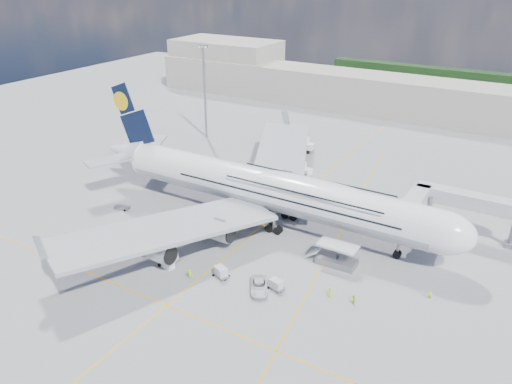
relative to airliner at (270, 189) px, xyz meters
The scene contains 31 objects.
ground 12.13m from the airliner, 91.49° to the right, with size 300.00×300.00×0.00m, color gray.
taxi_line_main 12.13m from the airliner, 91.49° to the right, with size 0.25×220.00×0.01m, color #DC9C0B.
taxi_line_cross 30.78m from the airliner, 90.50° to the right, with size 120.00×0.25×0.01m, color #DC9C0B.
taxi_line_diag 15.36m from the airliner, ahead, with size 0.25×100.00×0.01m, color #DC9C0B.
airliner is the anchor object (origin of this frame).
jet_bridge 31.50m from the airliner, 20.31° to the left, with size 18.80×12.10×8.50m.
cargo_loader 18.87m from the airliner, 23.23° to the right, with size 8.53×3.20×3.67m.
light_mast 53.72m from the airliner, 139.00° to the left, with size 3.00×0.70×25.50m.
terminal 85.00m from the airliner, 90.18° to the left, with size 180.00×16.00×12.00m, color #B2AD9E.
hangar 114.20m from the airliner, 127.98° to the left, with size 40.00×22.00×18.00m, color #B2AD9E.
dolly_row_a 17.81m from the airliner, 138.82° to the right, with size 3.03×2.00×1.78m.
dolly_row_b 23.77m from the airliner, 143.88° to the right, with size 3.46×1.97×0.49m.
dolly_row_c 22.45m from the airliner, 109.59° to the right, with size 2.76×1.52×1.72m.
dolly_back 30.88m from the airliner, 159.77° to the right, with size 3.43×2.43×0.45m.
dolly_nose_far 20.93m from the airliner, 83.12° to the right, with size 3.14×2.46×1.76m.
dolly_nose_near 22.47m from the airliner, 57.85° to the right, with size 2.87×1.98×1.65m.
baggage_tug 23.99m from the airliner, 107.18° to the right, with size 3.04×1.81×1.78m.
catering_truck_inner 23.62m from the airliner, 103.00° to the left, with size 6.39×2.86×3.72m.
catering_truck_outer 40.42m from the airliner, 107.24° to the left, with size 6.54×3.00×3.79m.
service_van 22.89m from the airliner, 64.69° to the right, with size 2.54×5.52×1.53m, color silver.
crew_nose 34.00m from the airliner, 15.44° to the right, with size 0.56×0.37×1.54m, color #96DD17.
crew_loader 28.52m from the airliner, 34.59° to the right, with size 0.80×0.62×1.65m, color #B0FF1A.
crew_wing 23.83m from the airliner, 108.10° to the right, with size 1.16×0.48×1.98m, color #D4EB18.
crew_van 25.65m from the airliner, 39.46° to the right, with size 0.80×0.52×1.64m, color #B5FC1A.
crew_tug 23.77m from the airliner, 93.66° to the right, with size 1.17×0.67×1.81m, color #A6F319.
cone_nose 34.24m from the airliner, 12.91° to the left, with size 0.39×0.39×0.49m.
cone_wing_left_inner 14.69m from the airliner, 126.18° to the left, with size 0.39×0.39×0.49m.
cone_wing_left_outer 27.93m from the airliner, 121.60° to the left, with size 0.44×0.44×0.56m.
cone_wing_right_inner 20.05m from the airliner, 122.37° to the right, with size 0.50×0.50×0.64m.
cone_wing_right_outer 26.15m from the airliner, 127.22° to the right, with size 0.50×0.50×0.64m.
cone_tail 32.01m from the airliner, behind, with size 0.46×0.46×0.58m.
Camera 1 is at (41.36, -63.89, 45.63)m, focal length 35.00 mm.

